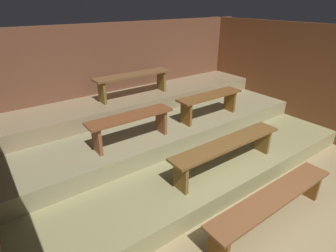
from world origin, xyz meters
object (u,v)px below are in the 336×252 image
Objects in this scene: bench_lower_center at (227,147)px; bench_middle_left at (131,122)px; bench_upper_center at (133,79)px; bench_floor_center at (273,201)px; bench_middle_right at (210,100)px.

bench_lower_center is 1.50m from bench_middle_left.
bench_upper_center is at bearing 95.49° from bench_lower_center.
bench_middle_right is (0.88, 2.04, 0.54)m from bench_floor_center.
bench_upper_center is (-0.06, 3.24, 0.83)m from bench_floor_center.
bench_upper_center is at bearing 58.29° from bench_middle_left.
bench_lower_center is 2.39m from bench_upper_center.
bench_floor_center is 2.29m from bench_middle_right.
bench_lower_center is 1.25× the size of bench_upper_center.
bench_lower_center reaches higher than bench_floor_center.
bench_lower_center is at bearing -84.51° from bench_upper_center.
bench_floor_center is 1.52× the size of bench_middle_right.
bench_floor_center is at bearing -113.22° from bench_middle_right.
bench_floor_center is at bearing -88.99° from bench_upper_center.
bench_lower_center is at bearing -122.49° from bench_middle_right.
bench_upper_center is (-0.22, 2.31, 0.55)m from bench_lower_center.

